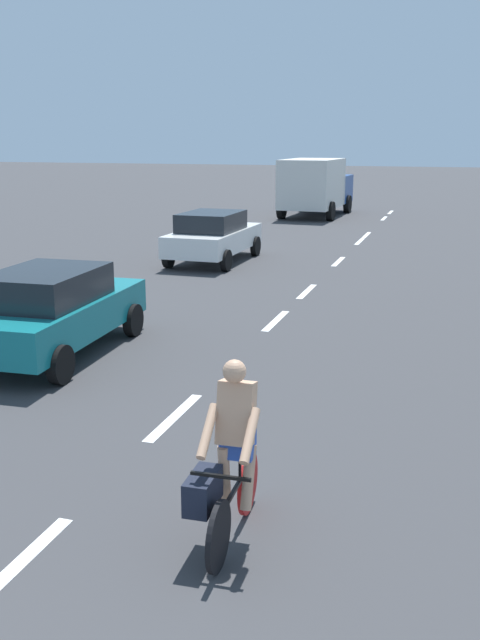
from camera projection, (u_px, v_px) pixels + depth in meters
name	position (u px, v px, depth m)	size (l,w,h in m)	color
ground_plane	(329.00, 270.00, 20.80)	(160.00, 160.00, 0.00)	#38383A
lane_stripe_1	(14.00, 569.00, 6.39)	(0.16, 1.80, 0.01)	white
lane_stripe_2	(174.00, 417.00, 9.88)	(0.16, 1.80, 0.01)	white
lane_stripe_3	(276.00, 321.00, 15.06)	(0.16, 1.80, 0.01)	white
lane_stripe_4	(307.00, 291.00, 17.93)	(0.16, 1.80, 0.01)	white
lane_stripe_5	(338.00, 261.00, 22.27)	(0.16, 1.80, 0.01)	white
lane_stripe_6	(360.00, 241.00, 26.60)	(0.16, 1.80, 0.01)	white
lane_stripe_7	(367.00, 235.00, 28.38)	(0.16, 1.80, 0.01)	white
lane_stripe_8	(384.00, 218.00, 34.20)	(0.16, 1.80, 0.01)	white
lane_stripe_9	(391.00, 212.00, 37.02)	(0.16, 1.80, 0.01)	white
cyclist	(228.00, 461.00, 6.66)	(0.64, 1.71, 1.82)	black
parked_car_teal	(52.00, 309.00, 12.53)	(2.14, 4.35, 1.57)	#14727A
parked_car_white	(213.00, 235.00, 22.03)	(2.05, 4.37, 1.57)	white
delivery_truck	(316.00, 185.00, 34.90)	(2.89, 6.34, 2.80)	#23478C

